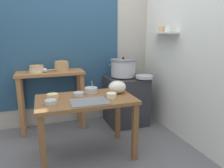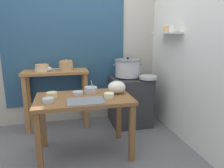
# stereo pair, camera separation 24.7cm
# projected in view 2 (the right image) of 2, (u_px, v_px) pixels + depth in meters

# --- Properties ---
(ground_plane) EXTENTS (9.00, 9.00, 0.00)m
(ground_plane) POSITION_uv_depth(u_px,v_px,m) (84.00, 151.00, 2.59)
(ground_plane) COLOR slate
(wall_back) EXTENTS (4.40, 0.12, 2.60)m
(wall_back) POSITION_uv_depth(u_px,v_px,m) (80.00, 42.00, 3.35)
(wall_back) COLOR #B2ADA3
(wall_back) RESTS_ON ground
(wall_right) EXTENTS (0.30, 3.20, 2.60)m
(wall_right) POSITION_uv_depth(u_px,v_px,m) (183.00, 44.00, 2.80)
(wall_right) COLOR silver
(wall_right) RESTS_ON ground
(prep_table) EXTENTS (1.10, 0.66, 0.72)m
(prep_table) POSITION_uv_depth(u_px,v_px,m) (84.00, 106.00, 2.42)
(prep_table) COLOR brown
(prep_table) RESTS_ON ground
(back_shelf_table) EXTENTS (0.96, 0.40, 0.90)m
(back_shelf_table) POSITION_uv_depth(u_px,v_px,m) (56.00, 85.00, 3.15)
(back_shelf_table) COLOR #9E6B3D
(back_shelf_table) RESTS_ON ground
(stove_block) EXTENTS (0.60, 0.61, 0.78)m
(stove_block) POSITION_uv_depth(u_px,v_px,m) (130.00, 101.00, 3.35)
(stove_block) COLOR #2D2D33
(stove_block) RESTS_ON ground
(steamer_pot) EXTENTS (0.46, 0.41, 0.31)m
(steamer_pot) POSITION_uv_depth(u_px,v_px,m) (128.00, 68.00, 3.24)
(steamer_pot) COLOR #B7BABF
(steamer_pot) RESTS_ON stove_block
(clay_pot) EXTENTS (0.21, 0.21, 0.17)m
(clay_pot) POSITION_uv_depth(u_px,v_px,m) (66.00, 66.00, 3.12)
(clay_pot) COLOR tan
(clay_pot) RESTS_ON back_shelf_table
(bowl_stack_enamel) EXTENTS (0.22, 0.22, 0.10)m
(bowl_stack_enamel) POSITION_uv_depth(u_px,v_px,m) (42.00, 68.00, 3.04)
(bowl_stack_enamel) COLOR #E5C684
(bowl_stack_enamel) RESTS_ON back_shelf_table
(ladle) EXTENTS (0.29, 0.09, 0.07)m
(ladle) POSITION_uv_depth(u_px,v_px,m) (50.00, 69.00, 3.01)
(ladle) COLOR #B7BABF
(ladle) RESTS_ON back_shelf_table
(serving_tray) EXTENTS (0.40, 0.28, 0.01)m
(serving_tray) POSITION_uv_depth(u_px,v_px,m) (86.00, 101.00, 2.23)
(serving_tray) COLOR slate
(serving_tray) RESTS_ON prep_table
(plastic_bag) EXTENTS (0.22, 0.18, 0.16)m
(plastic_bag) POSITION_uv_depth(u_px,v_px,m) (117.00, 87.00, 2.52)
(plastic_bag) COLOR silver
(plastic_bag) RESTS_ON prep_table
(wide_pan) EXTENTS (0.26, 0.26, 0.05)m
(wide_pan) POSITION_uv_depth(u_px,v_px,m) (148.00, 77.00, 3.08)
(wide_pan) COLOR #B7BABF
(wide_pan) RESTS_ON stove_block
(prep_bowl_0) EXTENTS (0.12, 0.12, 0.06)m
(prep_bowl_0) POSITION_uv_depth(u_px,v_px,m) (52.00, 95.00, 2.36)
(prep_bowl_0) COLOR #E5C684
(prep_bowl_0) RESTS_ON prep_table
(prep_bowl_1) EXTENTS (0.16, 0.16, 0.16)m
(prep_bowl_1) POSITION_uv_depth(u_px,v_px,m) (91.00, 90.00, 2.57)
(prep_bowl_1) COLOR #B7BABF
(prep_bowl_1) RESTS_ON prep_table
(prep_bowl_2) EXTENTS (0.13, 0.13, 0.05)m
(prep_bowl_2) POSITION_uv_depth(u_px,v_px,m) (48.00, 100.00, 2.20)
(prep_bowl_2) COLOR #B7BABF
(prep_bowl_2) RESTS_ON prep_table
(prep_bowl_3) EXTENTS (0.12, 0.12, 0.04)m
(prep_bowl_3) POSITION_uv_depth(u_px,v_px,m) (78.00, 93.00, 2.46)
(prep_bowl_3) COLOR #B7BABF
(prep_bowl_3) RESTS_ON prep_table
(prep_bowl_4) EXTENTS (0.11, 0.11, 0.06)m
(prep_bowl_4) POSITION_uv_depth(u_px,v_px,m) (109.00, 95.00, 2.34)
(prep_bowl_4) COLOR beige
(prep_bowl_4) RESTS_ON prep_table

